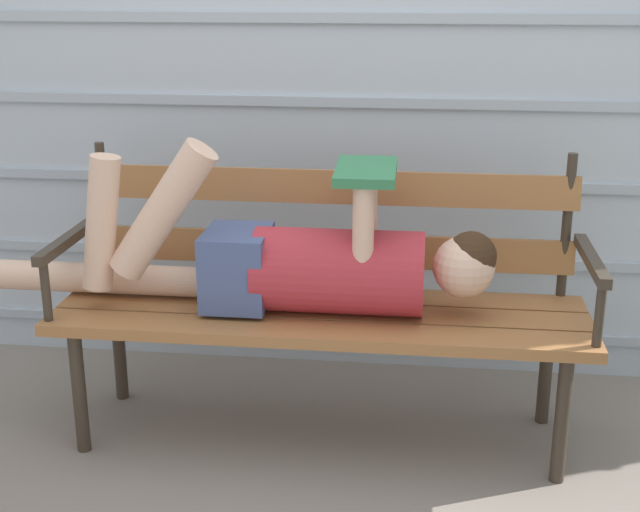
{
  "coord_description": "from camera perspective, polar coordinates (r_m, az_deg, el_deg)",
  "views": [
    {
      "loc": [
        0.31,
        -2.46,
        1.45
      ],
      "look_at": [
        0.0,
        0.08,
        0.62
      ],
      "focal_mm": 48.72,
      "sensor_mm": 36.0,
      "label": 1
    }
  ],
  "objects": [
    {
      "name": "ground_plane",
      "position": [
        2.87,
        -0.2,
        -12.46
      ],
      "size": [
        12.0,
        12.0,
        0.0
      ],
      "primitive_type": "plane",
      "color": "gray"
    },
    {
      "name": "park_bench",
      "position": [
        2.79,
        0.17,
        -2.09
      ],
      "size": [
        1.68,
        0.49,
        0.92
      ],
      "color": "#9E6638",
      "rests_on": "ground"
    },
    {
      "name": "house_siding",
      "position": [
        3.17,
        1.36,
        12.77
      ],
      "size": [
        4.9,
        0.08,
        2.33
      ],
      "color": "#B2BCC6",
      "rests_on": "ground"
    },
    {
      "name": "reclining_person",
      "position": [
        2.7,
        -1.88,
        -0.33
      ],
      "size": [
        1.73,
        0.27,
        0.55
      ],
      "color": "#B72D38"
    }
  ]
}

